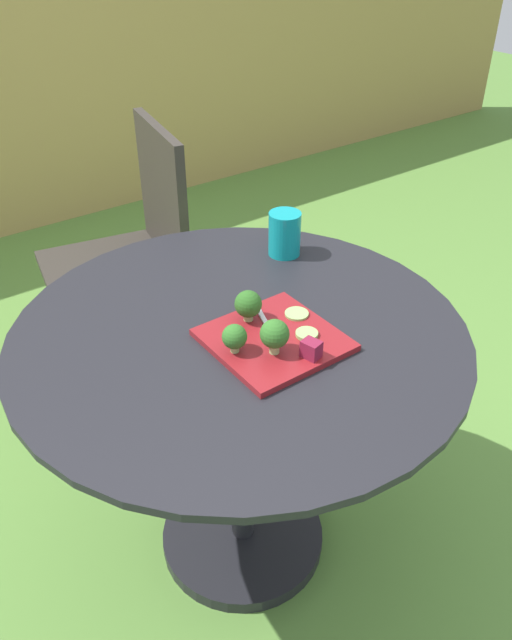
% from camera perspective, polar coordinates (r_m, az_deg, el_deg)
% --- Properties ---
extents(ground_plane, '(12.00, 12.00, 0.00)m').
position_cam_1_polar(ground_plane, '(1.87, -1.20, -19.20)').
color(ground_plane, '#568438').
extents(patio_table, '(0.99, 0.99, 0.72)m').
position_cam_1_polar(patio_table, '(1.50, -1.42, -8.04)').
color(patio_table, black).
rests_on(patio_table, ground_plane).
extents(patio_chair, '(0.52, 0.52, 0.90)m').
position_cam_1_polar(patio_chair, '(2.17, -10.87, 7.06)').
color(patio_chair, '#332D28').
rests_on(patio_chair, ground_plane).
extents(salad_plate, '(0.26, 0.26, 0.01)m').
position_cam_1_polar(salad_plate, '(1.31, 1.61, -1.80)').
color(salad_plate, maroon).
rests_on(salad_plate, patio_table).
extents(drinking_glass, '(0.08, 0.08, 0.11)m').
position_cam_1_polar(drinking_glass, '(1.62, 2.59, 7.59)').
color(drinking_glass, '#0F8C93').
rests_on(drinking_glass, patio_table).
extents(fork, '(0.07, 0.15, 0.00)m').
position_cam_1_polar(fork, '(1.34, 1.02, -0.50)').
color(fork, silver).
rests_on(fork, salad_plate).
extents(broccoli_floret_0, '(0.06, 0.06, 0.07)m').
position_cam_1_polar(broccoli_floret_0, '(1.24, 1.60, -1.35)').
color(broccoli_floret_0, '#99B770').
rests_on(broccoli_floret_0, salad_plate).
extents(broccoli_floret_1, '(0.06, 0.06, 0.07)m').
position_cam_1_polar(broccoli_floret_1, '(1.34, -0.70, 1.42)').
color(broccoli_floret_1, '#99B770').
rests_on(broccoli_floret_1, salad_plate).
extents(broccoli_floret_2, '(0.05, 0.05, 0.06)m').
position_cam_1_polar(broccoli_floret_2, '(1.25, -1.96, -1.55)').
color(broccoli_floret_2, '#99B770').
rests_on(broccoli_floret_2, salad_plate).
extents(cucumber_slice_0, '(0.05, 0.05, 0.01)m').
position_cam_1_polar(cucumber_slice_0, '(1.38, 3.69, 0.57)').
color(cucumber_slice_0, '#8EB766').
rests_on(cucumber_slice_0, salad_plate).
extents(cucumber_slice_1, '(0.05, 0.05, 0.01)m').
position_cam_1_polar(cucumber_slice_1, '(1.31, 4.61, -1.26)').
color(cucumber_slice_1, '#8EB766').
rests_on(cucumber_slice_1, salad_plate).
extents(beet_chunk_0, '(0.04, 0.04, 0.04)m').
position_cam_1_polar(beet_chunk_0, '(1.25, 5.01, -2.64)').
color(beet_chunk_0, maroon).
rests_on(beet_chunk_0, salad_plate).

